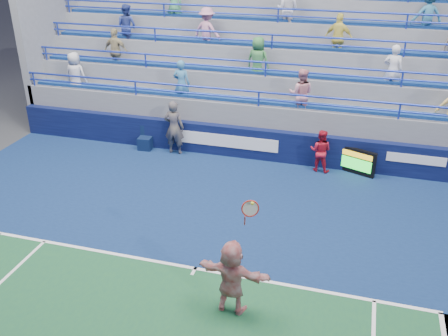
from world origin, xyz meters
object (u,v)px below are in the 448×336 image
(judge_chair, at_px, (146,142))
(tennis_player, at_px, (232,277))
(line_judge, at_px, (174,128))
(serve_speed_board, at_px, (357,161))
(ball_girl, at_px, (320,151))

(judge_chair, height_order, tennis_player, tennis_player)
(judge_chair, xyz_separation_m, line_judge, (1.15, -0.03, 0.71))
(serve_speed_board, relative_size, ball_girl, 0.84)
(judge_chair, height_order, ball_girl, ball_girl)
(line_judge, distance_m, ball_girl, 5.11)
(serve_speed_board, relative_size, tennis_player, 0.45)
(serve_speed_board, bearing_deg, ball_girl, -174.61)
(serve_speed_board, height_order, line_judge, line_judge)
(ball_girl, bearing_deg, tennis_player, 89.48)
(line_judge, bearing_deg, ball_girl, 178.11)
(line_judge, bearing_deg, judge_chair, -3.31)
(serve_speed_board, height_order, judge_chair, serve_speed_board)
(tennis_player, xyz_separation_m, line_judge, (-4.05, 7.24, 0.12))
(tennis_player, bearing_deg, serve_speed_board, 73.11)
(serve_speed_board, xyz_separation_m, ball_girl, (-1.18, -0.11, 0.28))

